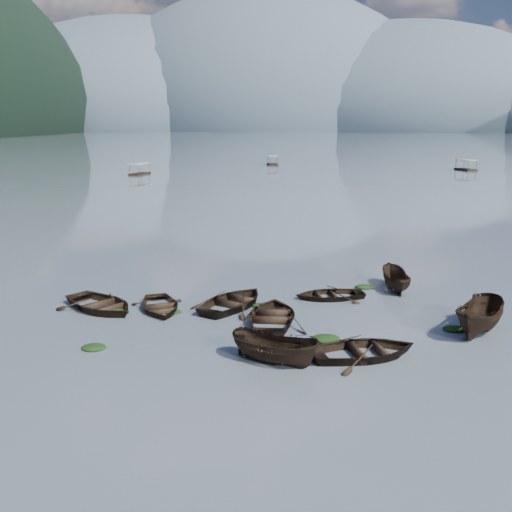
# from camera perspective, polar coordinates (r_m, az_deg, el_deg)

# --- Properties ---
(ground_plane) EXTENTS (2400.00, 2400.00, 0.00)m
(ground_plane) POSITION_cam_1_polar(r_m,az_deg,el_deg) (24.48, -2.44, -10.98)
(ground_plane) COLOR slate
(haze_mtn_a) EXTENTS (520.00, 520.00, 280.00)m
(haze_mtn_a) POSITION_cam_1_polar(r_m,az_deg,el_deg) (958.96, -11.28, 12.27)
(haze_mtn_a) COLOR #475666
(haze_mtn_a) RESTS_ON ground
(haze_mtn_b) EXTENTS (520.00, 520.00, 340.00)m
(haze_mtn_b) POSITION_cam_1_polar(r_m,az_deg,el_deg) (924.36, 1.01, 12.50)
(haze_mtn_b) COLOR #475666
(haze_mtn_b) RESTS_ON ground
(haze_mtn_c) EXTENTS (520.00, 520.00, 260.00)m
(haze_mtn_c) POSITION_cam_1_polar(r_m,az_deg,el_deg) (932.35, 13.66, 12.14)
(haze_mtn_c) COLOR #475666
(haze_mtn_c) RESTS_ON ground
(rowboat_0) EXTENTS (4.29, 4.97, 0.86)m
(rowboat_0) POSITION_cam_1_polar(r_m,az_deg,el_deg) (31.84, -9.58, -5.36)
(rowboat_0) COLOR black
(rowboat_0) RESTS_ON ground
(rowboat_1) EXTENTS (5.51, 6.12, 1.04)m
(rowboat_1) POSITION_cam_1_polar(r_m,az_deg,el_deg) (32.01, -2.24, -5.07)
(rowboat_1) COLOR black
(rowboat_1) RESTS_ON ground
(rowboat_2) EXTENTS (4.38, 3.07, 1.58)m
(rowboat_2) POSITION_cam_1_polar(r_m,az_deg,el_deg) (24.81, 1.87, -10.64)
(rowboat_2) COLOR black
(rowboat_2) RESTS_ON ground
(rowboat_3) EXTENTS (3.67, 5.12, 1.06)m
(rowboat_3) POSITION_cam_1_polar(r_m,az_deg,el_deg) (29.64, 1.70, -6.58)
(rowboat_3) COLOR black
(rowboat_3) RESTS_ON ground
(rowboat_4) EXTENTS (5.69, 4.82, 1.00)m
(rowboat_4) POSITION_cam_1_polar(r_m,az_deg,el_deg) (25.83, 10.74, -9.87)
(rowboat_4) COLOR black
(rowboat_4) RESTS_ON ground
(rowboat_5) EXTENTS (3.99, 5.02, 1.85)m
(rowboat_5) POSITION_cam_1_polar(r_m,az_deg,el_deg) (30.23, 21.41, -7.13)
(rowboat_5) COLOR black
(rowboat_5) RESTS_ON ground
(rowboat_6) EXTENTS (6.19, 5.90, 1.04)m
(rowboat_6) POSITION_cam_1_polar(r_m,az_deg,el_deg) (32.60, -15.26, -5.20)
(rowboat_6) COLOR black
(rowboat_6) RESTS_ON ground
(rowboat_7) EXTENTS (4.66, 3.80, 0.85)m
(rowboat_7) POSITION_cam_1_polar(r_m,az_deg,el_deg) (33.77, 7.36, -4.20)
(rowboat_7) COLOR black
(rowboat_7) RESTS_ON ground
(rowboat_8) EXTENTS (1.67, 3.90, 1.47)m
(rowboat_8) POSITION_cam_1_polar(r_m,az_deg,el_deg) (36.27, 13.71, -3.26)
(rowboat_8) COLOR black
(rowboat_8) RESTS_ON ground
(weed_clump_0) EXTENTS (1.13, 0.92, 0.25)m
(weed_clump_0) POSITION_cam_1_polar(r_m,az_deg,el_deg) (27.27, -15.91, -8.90)
(weed_clump_0) COLOR black
(weed_clump_0) RESTS_ON ground
(weed_clump_1) EXTENTS (1.11, 0.89, 0.24)m
(weed_clump_1) POSITION_cam_1_polar(r_m,az_deg,el_deg) (31.78, -13.52, -5.58)
(weed_clump_1) COLOR black
(weed_clump_1) RESTS_ON ground
(weed_clump_2) EXTENTS (1.35, 1.08, 0.29)m
(weed_clump_2) POSITION_cam_1_polar(r_m,az_deg,el_deg) (27.40, 7.03, -8.37)
(weed_clump_2) COLOR black
(weed_clump_2) RESTS_ON ground
(weed_clump_3) EXTENTS (0.98, 0.83, 0.22)m
(weed_clump_3) POSITION_cam_1_polar(r_m,az_deg,el_deg) (32.04, 0.48, -5.05)
(weed_clump_3) COLOR black
(weed_clump_3) RESTS_ON ground
(weed_clump_4) EXTENTS (1.14, 0.90, 0.24)m
(weed_clump_4) POSITION_cam_1_polar(r_m,az_deg,el_deg) (30.15, 19.22, -7.00)
(weed_clump_4) COLOR black
(weed_clump_4) RESTS_ON ground
(weed_clump_5) EXTENTS (1.18, 0.95, 0.25)m
(weed_clump_5) POSITION_cam_1_polar(r_m,az_deg,el_deg) (35.29, -17.10, -3.92)
(weed_clump_5) COLOR black
(weed_clump_5) RESTS_ON ground
(weed_clump_6) EXTENTS (0.93, 0.77, 0.19)m
(weed_clump_6) POSITION_cam_1_polar(r_m,az_deg,el_deg) (31.31, -8.26, -5.63)
(weed_clump_6) COLOR black
(weed_clump_6) RESTS_ON ground
(weed_clump_7) EXTENTS (1.16, 0.93, 0.25)m
(weed_clump_7) POSITION_cam_1_polar(r_m,az_deg,el_deg) (36.18, 10.78, -3.15)
(weed_clump_7) COLOR black
(weed_clump_7) RESTS_ON ground
(pontoon_left) EXTENTS (3.33, 5.89, 2.13)m
(pontoon_left) POSITION_cam_1_polar(r_m,az_deg,el_deg) (117.23, -11.55, 7.97)
(pontoon_left) COLOR black
(pontoon_left) RESTS_ON ground
(pontoon_centre) EXTENTS (3.23, 5.93, 2.16)m
(pontoon_centre) POSITION_cam_1_polar(r_m,az_deg,el_deg) (141.87, 1.67, 9.07)
(pontoon_centre) COLOR black
(pontoon_centre) RESTS_ON ground
(pontoon_right) EXTENTS (3.86, 6.24, 2.23)m
(pontoon_right) POSITION_cam_1_polar(r_m,az_deg,el_deg) (134.33, 20.23, 8.06)
(pontoon_right) COLOR black
(pontoon_right) RESTS_ON ground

